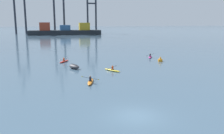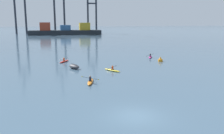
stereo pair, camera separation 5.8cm
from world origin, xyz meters
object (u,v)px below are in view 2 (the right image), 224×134
object	(u,v)px
kayak_red	(64,61)
kayak_yellow	(112,70)
gantry_crane_west	(20,5)
gantry_crane_east_mid	(92,8)
container_barge	(65,31)
kayak_magenta	(150,57)
capsized_dinghy	(74,67)
channel_buoy	(160,60)
gantry_crane_west_mid	(59,5)
kayak_orange	(90,81)

from	to	relation	value
kayak_red	kayak_yellow	size ratio (longest dim) A/B	0.98
gantry_crane_west	gantry_crane_east_mid	size ratio (longest dim) A/B	1.01
kayak_yellow	container_barge	bearing A→B (deg)	89.64
kayak_magenta	kayak_red	distance (m)	18.46
capsized_dinghy	channel_buoy	world-z (taller)	channel_buoy
container_barge	kayak_yellow	bearing A→B (deg)	-90.36
gantry_crane_west_mid	gantry_crane_east_mid	xyz separation A→B (m)	(21.89, 4.47, -1.60)
gantry_crane_west	kayak_red	bearing A→B (deg)	-80.72
gantry_crane_west_mid	kayak_yellow	size ratio (longest dim) A/B	11.91
capsized_dinghy	kayak_magenta	xyz separation A→B (m)	(17.28, 8.19, -0.18)
kayak_orange	kayak_yellow	xyz separation A→B (m)	(4.59, 6.38, 0.00)
container_barge	gantry_crane_east_mid	xyz separation A→B (m)	(19.35, 14.42, 14.33)
capsized_dinghy	kayak_red	size ratio (longest dim) A/B	0.88
kayak_magenta	kayak_yellow	xyz separation A→B (m)	(-11.70, -11.65, 0.00)
gantry_crane_west	gantry_crane_west_mid	size ratio (longest dim) A/B	0.93
kayak_magenta	gantry_crane_west	bearing A→B (deg)	108.02
gantry_crane_east_mid	capsized_dinghy	bearing A→B (deg)	-101.80
container_barge	capsized_dinghy	size ratio (longest dim) A/B	15.11
container_barge	kayak_red	world-z (taller)	container_barge
gantry_crane_west_mid	gantry_crane_west	bearing A→B (deg)	168.51
capsized_dinghy	kayak_orange	world-z (taller)	kayak_orange
channel_buoy	kayak_red	xyz separation A→B (m)	(-18.18, 4.31, -0.19)
kayak_yellow	gantry_crane_west_mid	bearing A→B (deg)	90.86
gantry_crane_west	kayak_magenta	xyz separation A→B (m)	(37.37, -114.85, -17.80)
gantry_crane_west_mid	capsized_dinghy	bearing A→B (deg)	-91.82
container_barge	kayak_red	bearing A→B (deg)	-94.21
gantry_crane_east_mid	kayak_magenta	bearing A→B (deg)	-94.17
container_barge	gantry_crane_west	world-z (taller)	gantry_crane_west
channel_buoy	kayak_magenta	bearing A→B (deg)	87.34
channel_buoy	kayak_yellow	distance (m)	13.07
capsized_dinghy	kayak_magenta	world-z (taller)	kayak_magenta
channel_buoy	kayak_yellow	xyz separation A→B (m)	(-11.45, -6.30, -0.19)
capsized_dinghy	kayak_orange	xyz separation A→B (m)	(0.99, -9.84, -0.18)
container_barge	kayak_magenta	world-z (taller)	container_barge
gantry_crane_west_mid	gantry_crane_east_mid	distance (m)	22.39
gantry_crane_west	kayak_yellow	distance (m)	130.30
gantry_crane_west	channel_buoy	world-z (taller)	gantry_crane_west
gantry_crane_east_mid	gantry_crane_west_mid	bearing A→B (deg)	-168.45
capsized_dinghy	kayak_magenta	distance (m)	19.13
container_barge	capsized_dinghy	distance (m)	108.44
gantry_crane_west	channel_buoy	xyz separation A→B (m)	(37.12, -120.20, -17.62)
channel_buoy	kayak_yellow	bearing A→B (deg)	-151.18
gantry_crane_east_mid	channel_buoy	world-z (taller)	gantry_crane_east_mid
kayak_magenta	capsized_dinghy	bearing A→B (deg)	-154.64
container_barge	gantry_crane_west_mid	world-z (taller)	gantry_crane_west_mid
gantry_crane_east_mid	kayak_red	bearing A→B (deg)	-103.05
kayak_orange	kayak_yellow	distance (m)	7.87
gantry_crane_west_mid	kayak_magenta	world-z (taller)	gantry_crane_west_mid
gantry_crane_east_mid	kayak_yellow	size ratio (longest dim) A/B	11.00
kayak_magenta	kayak_orange	world-z (taller)	kayak_magenta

